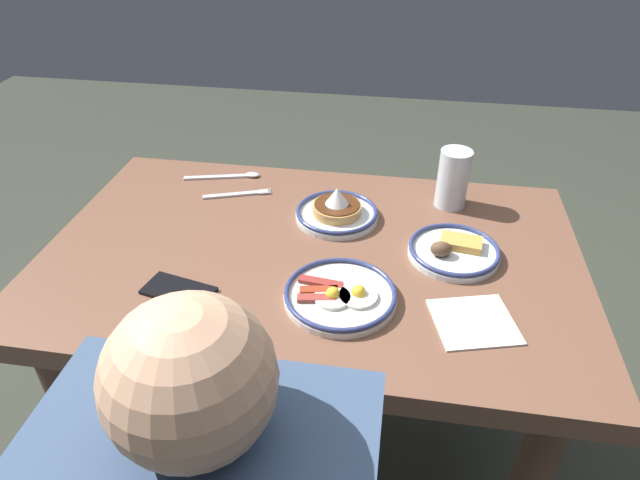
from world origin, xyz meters
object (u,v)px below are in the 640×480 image
cell_phone (179,291)px  tea_spoon (232,176)px  plate_center_pancakes (337,211)px  paper_napkin (474,322)px  drinking_glass (453,181)px  plate_far_companion (340,295)px  plate_near_main (453,250)px  fork_near (237,194)px

cell_phone → tea_spoon: 0.50m
plate_center_pancakes → tea_spoon: size_ratio=0.99×
plate_center_pancakes → paper_napkin: size_ratio=1.35×
plate_center_pancakes → drinking_glass: drinking_glass is taller
plate_far_companion → tea_spoon: size_ratio=1.11×
plate_center_pancakes → cell_phone: size_ratio=1.40×
plate_near_main → paper_napkin: size_ratio=1.35×
plate_far_companion → cell_phone: plate_far_companion is taller
drinking_glass → paper_napkin: size_ratio=1.00×
plate_near_main → tea_spoon: bearing=-25.1°
plate_near_main → fork_near: (0.55, -0.18, -0.01)m
cell_phone → drinking_glass: bearing=-128.7°
drinking_glass → paper_napkin: (-0.03, 0.44, -0.06)m
plate_near_main → plate_center_pancakes: size_ratio=1.00×
plate_far_companion → paper_napkin: bearing=174.8°
plate_near_main → plate_center_pancakes: 0.30m
fork_near → paper_napkin: bearing=145.9°
cell_phone → paper_napkin: size_ratio=0.96×
plate_far_companion → plate_center_pancakes: bearing=-80.9°
tea_spoon → cell_phone: bearing=94.0°
plate_center_pancakes → cell_phone: 0.43m
paper_napkin → cell_phone: bearing=0.6°
plate_far_companion → tea_spoon: 0.59m
plate_near_main → fork_near: 0.58m
cell_phone → paper_napkin: (-0.59, -0.01, -0.00)m
plate_center_pancakes → fork_near: (0.27, -0.07, -0.02)m
drinking_glass → tea_spoon: size_ratio=0.73×
plate_center_pancakes → fork_near: plate_center_pancakes is taller
drinking_glass → fork_near: bearing=4.4°
plate_center_pancakes → cell_phone: plate_center_pancakes is taller
plate_far_companion → fork_near: bearing=-49.1°
drinking_glass → tea_spoon: (0.59, -0.05, -0.06)m
fork_near → plate_far_companion: bearing=130.9°
paper_napkin → tea_spoon: tea_spoon is taller
drinking_glass → fork_near: drinking_glass is taller
cell_phone → tea_spoon: (0.03, -0.49, 0.00)m
plate_center_pancakes → paper_napkin: (-0.31, 0.33, -0.02)m
cell_phone → fork_near: cell_phone is taller
fork_near → plate_center_pancakes: bearing=166.0°
plate_center_pancakes → cell_phone: (0.28, 0.33, -0.02)m
tea_spoon → paper_napkin: bearing=141.9°
plate_far_companion → cell_phone: 0.33m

